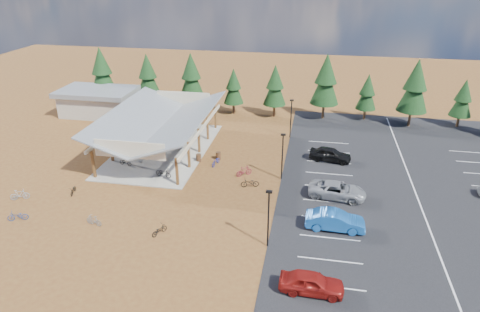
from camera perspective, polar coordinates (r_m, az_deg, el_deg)
The scene contains 39 objects.
ground at distance 44.66m, azimuth -1.12°, elevation -3.67°, with size 140.00×140.00×0.00m, color brown.
asphalt_lot at distance 47.76m, azimuth 22.01°, elevation -3.61°, with size 27.00×44.00×0.04m, color black.
concrete_pad at distance 53.30m, azimuth -10.20°, elevation 0.86°, with size 10.60×18.60×0.10m, color gray.
bike_pavilion at distance 51.92m, azimuth -10.51°, elevation 4.67°, with size 11.65×19.40×4.97m.
outbuilding at distance 67.70m, azimuth -18.40°, elevation 6.91°, with size 11.00×7.00×3.90m.
lamp_post_0 at distance 33.94m, azimuth 3.81°, elevation -7.82°, with size 0.50×0.25×5.14m.
lamp_post_1 at distance 44.51m, azimuth 5.68°, elevation 0.37°, with size 0.50×0.25×5.14m.
lamp_post_2 at distance 55.66m, azimuth 6.82°, elevation 5.35°, with size 0.50×0.25×5.14m.
trash_bin_0 at distance 49.49m, azimuth -5.54°, elevation -0.25°, with size 0.60×0.60×0.90m, color #452B18.
trash_bin_1 at distance 49.87m, azimuth -2.90°, elevation 0.04°, with size 0.60×0.60×0.90m, color #452B18.
pine_0 at distance 70.80m, azimuth -17.95°, elevation 10.78°, with size 3.98×3.98×9.28m.
pine_1 at distance 68.58m, azimuth -12.22°, elevation 10.54°, with size 3.61×3.61×8.41m.
pine_2 at distance 65.99m, azimuth -6.53°, elevation 10.61°, with size 3.79×3.79×8.83m.
pine_3 at distance 64.18m, azimuth -0.86°, elevation 9.27°, with size 2.96×2.96×6.89m.
pine_4 at distance 62.91m, azimuth 4.69°, elevation 9.36°, with size 3.32×3.32×7.73m.
pine_5 at distance 62.77m, azimuth 11.37°, elevation 9.95°, with size 4.07×4.07×9.49m.
pine_6 at distance 64.19m, azimuth 16.61°, elevation 8.16°, with size 2.88×2.88×6.72m.
pine_7 at distance 62.97m, azimuth 22.32°, elevation 8.64°, with size 4.07×4.07×9.47m.
pine_8 at distance 65.96m, azimuth 27.60°, elevation 6.84°, with size 2.91×2.91×6.79m.
bike_0 at distance 49.82m, azimuth -15.02°, elevation -0.76°, with size 0.56×1.60×0.84m, color black.
bike_1 at distance 50.45m, azimuth -13.65°, elevation -0.18°, with size 0.47×1.67×1.00m, color #A0A2A9.
bike_2 at distance 56.37m, azimuth -12.78°, elevation 2.51°, with size 0.58×1.66×0.87m, color #224C99.
bike_3 at distance 59.11m, azimuth -8.84°, elevation 4.00°, with size 0.52×1.85×1.11m, color maroon.
bike_4 at distance 46.23m, azimuth -10.19°, elevation -2.22°, with size 0.66×1.90×1.00m, color black.
bike_5 at distance 49.04m, azimuth -8.51°, elevation -0.51°, with size 0.44×1.55×0.93m, color gray.
bike_6 at distance 53.14m, azimuth -9.06°, elevation 1.49°, with size 0.62×1.79×0.94m, color #24449E.
bike_7 at distance 58.83m, azimuth -6.96°, elevation 3.97°, with size 0.48×1.72×1.03m, color maroon.
bike_8 at distance 45.69m, azimuth -21.34°, elevation -4.25°, with size 0.54×1.55×0.81m, color black.
bike_9 at distance 46.68m, azimuth -27.32°, elevation -4.60°, with size 0.50×1.78×1.07m, color gray.
bike_10 at distance 43.19m, azimuth -27.52°, elevation -7.11°, with size 0.61×1.76×0.92m, color navy.
bike_12 at distance 37.28m, azimuth -10.71°, elevation -9.66°, with size 0.56×1.62×0.85m, color black.
bike_13 at distance 39.88m, azimuth -18.91°, elevation -8.11°, with size 0.45×1.60×0.96m, color gray.
bike_14 at distance 48.44m, azimuth -3.22°, elevation -0.71°, with size 0.63×1.80×0.95m, color navy.
bike_15 at distance 45.96m, azimuth 0.56°, elevation -2.02°, with size 0.52×1.86×1.12m, color maroon.
bike_16 at distance 43.76m, azimuth 1.33°, elevation -3.59°, with size 0.65×1.85×0.97m, color black.
car_0 at distance 31.30m, azimuth 9.52°, elevation -16.33°, with size 1.82×4.51×1.54m, color maroon.
car_1 at distance 37.92m, azimuth 12.56°, elevation -8.39°, with size 1.76×5.05×1.66m, color #17539F.
car_2 at distance 42.76m, azimuth 12.83°, elevation -4.48°, with size 2.56×5.55×1.54m, color gray.
car_4 at distance 50.31m, azimuth 11.94°, elevation 0.23°, with size 1.90×4.73×1.61m, color black.
Camera 1 is at (7.98, -38.53, 21.13)m, focal length 32.00 mm.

